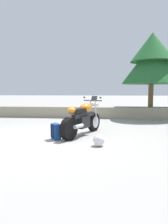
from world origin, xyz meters
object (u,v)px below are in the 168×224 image
rider_helmet (99,140)px  motorcycle_orange_centre (83,119)px  pine_tree_mid_left (152,59)px  rider_backpack (56,131)px

rider_helmet → motorcycle_orange_centre: bearing=113.3°
motorcycle_orange_centre → pine_tree_mid_left: 5.73m
rider_helmet → pine_tree_mid_left: (2.42, 5.49, 2.76)m
motorcycle_orange_centre → rider_helmet: bearing=-66.7°
pine_tree_mid_left → motorcycle_orange_centre: bearing=-124.3°
rider_helmet → pine_tree_mid_left: size_ratio=0.08×
rider_helmet → pine_tree_mid_left: 6.60m
rider_backpack → pine_tree_mid_left: 6.66m
motorcycle_orange_centre → rider_backpack: bearing=-136.8°
pine_tree_mid_left → rider_backpack: bearing=-126.2°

